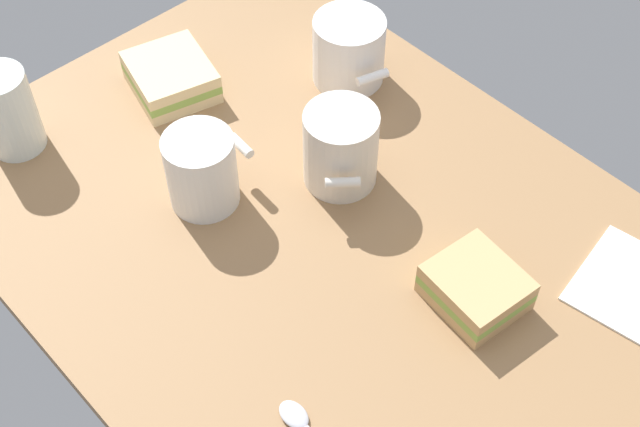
% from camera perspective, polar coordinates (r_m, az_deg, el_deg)
% --- Properties ---
extents(tabletop, '(0.90, 0.64, 0.02)m').
position_cam_1_polar(tabletop, '(1.02, -0.00, -1.42)').
color(tabletop, '#936D47').
rests_on(tabletop, ground).
extents(coffee_mug_black, '(0.12, 0.10, 0.09)m').
position_cam_1_polar(coffee_mug_black, '(1.16, 1.90, 10.66)').
color(coffee_mug_black, white).
rests_on(coffee_mug_black, tabletop).
extents(coffee_mug_milky, '(0.11, 0.10, 0.10)m').
position_cam_1_polar(coffee_mug_milky, '(1.03, 1.36, 4.35)').
color(coffee_mug_milky, silver).
rests_on(coffee_mug_milky, tabletop).
extents(coffee_mug_spare, '(0.08, 0.11, 0.10)m').
position_cam_1_polar(coffee_mug_spare, '(1.02, -7.75, 2.86)').
color(coffee_mug_spare, white).
rests_on(coffee_mug_spare, tabletop).
extents(sandwich_main, '(0.13, 0.12, 0.04)m').
position_cam_1_polar(sandwich_main, '(1.18, -9.70, 8.77)').
color(sandwich_main, beige).
rests_on(sandwich_main, tabletop).
extents(sandwich_side, '(0.11, 0.10, 0.04)m').
position_cam_1_polar(sandwich_side, '(0.95, 10.15, -4.80)').
color(sandwich_side, tan).
rests_on(sandwich_side, tabletop).
extents(glass_of_milk, '(0.07, 0.07, 0.11)m').
position_cam_1_polar(glass_of_milk, '(1.14, -19.65, 6.03)').
color(glass_of_milk, silver).
rests_on(glass_of_milk, tabletop).
extents(paper_napkin, '(0.15, 0.15, 0.00)m').
position_cam_1_polar(paper_napkin, '(1.02, 20.05, -4.70)').
color(paper_napkin, white).
rests_on(paper_napkin, tabletop).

